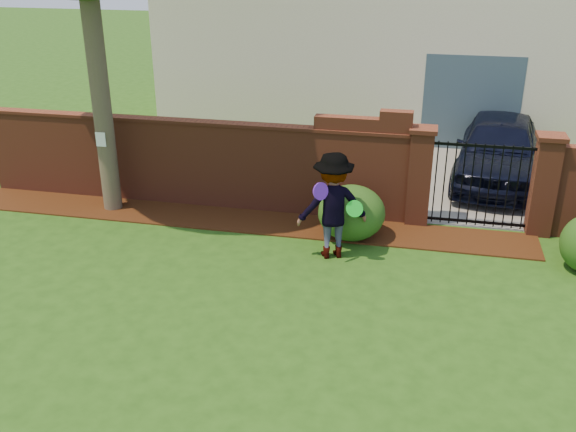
% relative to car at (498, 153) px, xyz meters
% --- Properties ---
extents(ground, '(80.00, 80.00, 0.01)m').
position_rel_car_xyz_m(ground, '(-4.01, -6.48, -0.75)').
color(ground, '#234A12').
rests_on(ground, ground).
extents(mulch_bed, '(11.10, 1.08, 0.03)m').
position_rel_car_xyz_m(mulch_bed, '(-4.96, -3.15, -0.73)').
color(mulch_bed, '#311709').
rests_on(mulch_bed, ground).
extents(brick_wall, '(8.70, 0.31, 2.16)m').
position_rel_car_xyz_m(brick_wall, '(-6.02, -2.48, 0.18)').
color(brick_wall, brown).
rests_on(brick_wall, ground).
extents(pillar_left, '(0.50, 0.50, 1.88)m').
position_rel_car_xyz_m(pillar_left, '(-1.61, -2.48, 0.21)').
color(pillar_left, brown).
rests_on(pillar_left, ground).
extents(pillar_right, '(0.50, 0.50, 1.88)m').
position_rel_car_xyz_m(pillar_right, '(0.59, -2.48, 0.21)').
color(pillar_right, brown).
rests_on(pillar_right, ground).
extents(iron_gate, '(1.78, 0.03, 1.60)m').
position_rel_car_xyz_m(iron_gate, '(-0.51, -2.48, 0.11)').
color(iron_gate, black).
rests_on(iron_gate, ground).
extents(driveway, '(3.20, 8.00, 0.01)m').
position_rel_car_xyz_m(driveway, '(-0.51, 1.52, -0.74)').
color(driveway, slate).
rests_on(driveway, ground).
extents(house, '(12.40, 6.40, 6.30)m').
position_rel_car_xyz_m(house, '(-3.01, 5.51, 2.42)').
color(house, beige).
rests_on(house, ground).
extents(car, '(2.29, 4.54, 1.48)m').
position_rel_car_xyz_m(car, '(0.00, 0.00, 0.00)').
color(car, black).
rests_on(car, ground).
extents(paper_notice, '(0.20, 0.01, 0.28)m').
position_rel_car_xyz_m(paper_notice, '(-7.61, -3.27, 0.76)').
color(paper_notice, white).
rests_on(paper_notice, tree).
extents(shrub_left, '(1.21, 1.21, 0.99)m').
position_rel_car_xyz_m(shrub_left, '(-2.75, -3.44, -0.25)').
color(shrub_left, '#184615').
rests_on(shrub_left, ground).
extents(man, '(1.36, 1.06, 1.84)m').
position_rel_car_xyz_m(man, '(-2.98, -4.24, 0.18)').
color(man, gray).
rests_on(man, ground).
extents(frisbee_purple, '(0.26, 0.27, 0.29)m').
position_rel_car_xyz_m(frisbee_purple, '(-3.13, -4.61, 0.58)').
color(frisbee_purple, '#5F1EBB').
rests_on(frisbee_purple, man).
extents(frisbee_green, '(0.29, 0.10, 0.28)m').
position_rel_car_xyz_m(frisbee_green, '(-2.60, -4.40, 0.24)').
color(frisbee_green, '#1CD331').
rests_on(frisbee_green, man).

